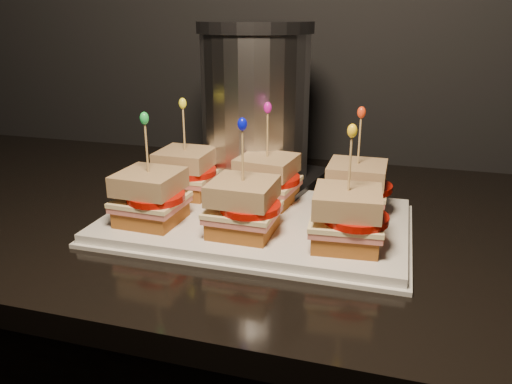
# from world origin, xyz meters

# --- Properties ---
(granite_slab) EXTENTS (2.65, 0.68, 0.03)m
(granite_slab) POSITION_xyz_m (0.44, 1.67, 0.92)
(granite_slab) COLOR black
(granite_slab) RESTS_ON cabinet
(platter) EXTENTS (0.43, 0.27, 0.02)m
(platter) POSITION_xyz_m (0.14, 1.61, 0.95)
(platter) COLOR white
(platter) RESTS_ON granite_slab
(platter_rim) EXTENTS (0.44, 0.28, 0.01)m
(platter_rim) POSITION_xyz_m (0.14, 1.61, 0.94)
(platter_rim) COLOR white
(platter_rim) RESTS_ON granite_slab
(sandwich_0_bread_bot) EXTENTS (0.08, 0.08, 0.02)m
(sandwich_0_bread_bot) POSITION_xyz_m (0.00, 1.67, 0.97)
(sandwich_0_bread_bot) COLOR #633212
(sandwich_0_bread_bot) RESTS_ON platter
(sandwich_0_ham) EXTENTS (0.09, 0.09, 0.01)m
(sandwich_0_ham) POSITION_xyz_m (0.00, 1.67, 0.98)
(sandwich_0_ham) COLOR #CD6262
(sandwich_0_ham) RESTS_ON sandwich_0_bread_bot
(sandwich_0_cheese) EXTENTS (0.09, 0.09, 0.01)m
(sandwich_0_cheese) POSITION_xyz_m (0.00, 1.67, 0.99)
(sandwich_0_cheese) COLOR #FAE7A4
(sandwich_0_cheese) RESTS_ON sandwich_0_ham
(sandwich_0_tomato) EXTENTS (0.08, 0.08, 0.01)m
(sandwich_0_tomato) POSITION_xyz_m (0.02, 1.66, 1.00)
(sandwich_0_tomato) COLOR #B00F05
(sandwich_0_tomato) RESTS_ON sandwich_0_cheese
(sandwich_0_bread_top) EXTENTS (0.08, 0.08, 0.03)m
(sandwich_0_bread_top) POSITION_xyz_m (0.00, 1.67, 1.02)
(sandwich_0_bread_top) COLOR #632B0D
(sandwich_0_bread_top) RESTS_ON sandwich_0_tomato
(sandwich_0_pick) EXTENTS (0.00, 0.00, 0.09)m
(sandwich_0_pick) POSITION_xyz_m (0.00, 1.67, 1.06)
(sandwich_0_pick) COLOR tan
(sandwich_0_pick) RESTS_ON sandwich_0_bread_top
(sandwich_0_frill) EXTENTS (0.01, 0.01, 0.02)m
(sandwich_0_frill) POSITION_xyz_m (0.00, 1.67, 1.10)
(sandwich_0_frill) COLOR yellow
(sandwich_0_frill) RESTS_ON sandwich_0_pick
(sandwich_1_bread_bot) EXTENTS (0.09, 0.09, 0.02)m
(sandwich_1_bread_bot) POSITION_xyz_m (0.14, 1.67, 0.97)
(sandwich_1_bread_bot) COLOR #633212
(sandwich_1_bread_bot) RESTS_ON platter
(sandwich_1_ham) EXTENTS (0.10, 0.10, 0.01)m
(sandwich_1_ham) POSITION_xyz_m (0.14, 1.67, 0.98)
(sandwich_1_ham) COLOR #CD6262
(sandwich_1_ham) RESTS_ON sandwich_1_bread_bot
(sandwich_1_cheese) EXTENTS (0.10, 0.10, 0.01)m
(sandwich_1_cheese) POSITION_xyz_m (0.14, 1.67, 0.99)
(sandwich_1_cheese) COLOR #FAE7A4
(sandwich_1_cheese) RESTS_ON sandwich_1_ham
(sandwich_1_tomato) EXTENTS (0.08, 0.08, 0.01)m
(sandwich_1_tomato) POSITION_xyz_m (0.15, 1.66, 1.00)
(sandwich_1_tomato) COLOR #B00F05
(sandwich_1_tomato) RESTS_ON sandwich_1_cheese
(sandwich_1_bread_top) EXTENTS (0.09, 0.09, 0.03)m
(sandwich_1_bread_top) POSITION_xyz_m (0.14, 1.67, 1.02)
(sandwich_1_bread_top) COLOR #632B0D
(sandwich_1_bread_top) RESTS_ON sandwich_1_tomato
(sandwich_1_pick) EXTENTS (0.00, 0.00, 0.09)m
(sandwich_1_pick) POSITION_xyz_m (0.14, 1.67, 1.06)
(sandwich_1_pick) COLOR tan
(sandwich_1_pick) RESTS_ON sandwich_1_bread_top
(sandwich_1_frill) EXTENTS (0.01, 0.01, 0.02)m
(sandwich_1_frill) POSITION_xyz_m (0.14, 1.67, 1.10)
(sandwich_1_frill) COLOR #C31298
(sandwich_1_frill) RESTS_ON sandwich_1_pick
(sandwich_2_bread_bot) EXTENTS (0.08, 0.08, 0.02)m
(sandwich_2_bread_bot) POSITION_xyz_m (0.28, 1.67, 0.97)
(sandwich_2_bread_bot) COLOR #633212
(sandwich_2_bread_bot) RESTS_ON platter
(sandwich_2_ham) EXTENTS (0.09, 0.09, 0.01)m
(sandwich_2_ham) POSITION_xyz_m (0.28, 1.67, 0.98)
(sandwich_2_ham) COLOR #CD6262
(sandwich_2_ham) RESTS_ON sandwich_2_bread_bot
(sandwich_2_cheese) EXTENTS (0.09, 0.09, 0.01)m
(sandwich_2_cheese) POSITION_xyz_m (0.28, 1.67, 0.99)
(sandwich_2_cheese) COLOR #FAE7A4
(sandwich_2_cheese) RESTS_ON sandwich_2_ham
(sandwich_2_tomato) EXTENTS (0.08, 0.08, 0.01)m
(sandwich_2_tomato) POSITION_xyz_m (0.29, 1.66, 1.00)
(sandwich_2_tomato) COLOR #B00F05
(sandwich_2_tomato) RESTS_ON sandwich_2_cheese
(sandwich_2_bread_top) EXTENTS (0.08, 0.08, 0.03)m
(sandwich_2_bread_top) POSITION_xyz_m (0.28, 1.67, 1.02)
(sandwich_2_bread_top) COLOR #632B0D
(sandwich_2_bread_top) RESTS_ON sandwich_2_tomato
(sandwich_2_pick) EXTENTS (0.00, 0.00, 0.09)m
(sandwich_2_pick) POSITION_xyz_m (0.28, 1.67, 1.06)
(sandwich_2_pick) COLOR tan
(sandwich_2_pick) RESTS_ON sandwich_2_bread_top
(sandwich_2_frill) EXTENTS (0.01, 0.01, 0.02)m
(sandwich_2_frill) POSITION_xyz_m (0.28, 1.67, 1.10)
(sandwich_2_frill) COLOR red
(sandwich_2_frill) RESTS_ON sandwich_2_pick
(sandwich_3_bread_bot) EXTENTS (0.08, 0.08, 0.02)m
(sandwich_3_bread_bot) POSITION_xyz_m (0.00, 1.55, 0.97)
(sandwich_3_bread_bot) COLOR #633212
(sandwich_3_bread_bot) RESTS_ON platter
(sandwich_3_ham) EXTENTS (0.09, 0.09, 0.01)m
(sandwich_3_ham) POSITION_xyz_m (0.00, 1.55, 0.98)
(sandwich_3_ham) COLOR #CD6262
(sandwich_3_ham) RESTS_ON sandwich_3_bread_bot
(sandwich_3_cheese) EXTENTS (0.09, 0.09, 0.01)m
(sandwich_3_cheese) POSITION_xyz_m (0.00, 1.55, 0.99)
(sandwich_3_cheese) COLOR #FAE7A4
(sandwich_3_cheese) RESTS_ON sandwich_3_ham
(sandwich_3_tomato) EXTENTS (0.08, 0.08, 0.01)m
(sandwich_3_tomato) POSITION_xyz_m (0.02, 1.54, 1.00)
(sandwich_3_tomato) COLOR #B00F05
(sandwich_3_tomato) RESTS_ON sandwich_3_cheese
(sandwich_3_bread_top) EXTENTS (0.09, 0.09, 0.03)m
(sandwich_3_bread_top) POSITION_xyz_m (0.00, 1.55, 1.02)
(sandwich_3_bread_top) COLOR #632B0D
(sandwich_3_bread_top) RESTS_ON sandwich_3_tomato
(sandwich_3_pick) EXTENTS (0.00, 0.00, 0.09)m
(sandwich_3_pick) POSITION_xyz_m (0.00, 1.55, 1.06)
(sandwich_3_pick) COLOR tan
(sandwich_3_pick) RESTS_ON sandwich_3_bread_top
(sandwich_3_frill) EXTENTS (0.01, 0.01, 0.02)m
(sandwich_3_frill) POSITION_xyz_m (0.00, 1.55, 1.10)
(sandwich_3_frill) COLOR green
(sandwich_3_frill) RESTS_ON sandwich_3_pick
(sandwich_4_bread_bot) EXTENTS (0.08, 0.08, 0.02)m
(sandwich_4_bread_bot) POSITION_xyz_m (0.14, 1.55, 0.97)
(sandwich_4_bread_bot) COLOR #633212
(sandwich_4_bread_bot) RESTS_ON platter
(sandwich_4_ham) EXTENTS (0.09, 0.09, 0.01)m
(sandwich_4_ham) POSITION_xyz_m (0.14, 1.55, 0.98)
(sandwich_4_ham) COLOR #CD6262
(sandwich_4_ham) RESTS_ON sandwich_4_bread_bot
(sandwich_4_cheese) EXTENTS (0.09, 0.09, 0.01)m
(sandwich_4_cheese) POSITION_xyz_m (0.14, 1.55, 0.99)
(sandwich_4_cheese) COLOR #FAE7A4
(sandwich_4_cheese) RESTS_ON sandwich_4_ham
(sandwich_4_tomato) EXTENTS (0.08, 0.08, 0.01)m
(sandwich_4_tomato) POSITION_xyz_m (0.15, 1.54, 1.00)
(sandwich_4_tomato) COLOR #B00F05
(sandwich_4_tomato) RESTS_ON sandwich_4_cheese
(sandwich_4_bread_top) EXTENTS (0.08, 0.08, 0.03)m
(sandwich_4_bread_top) POSITION_xyz_m (0.14, 1.55, 1.02)
(sandwich_4_bread_top) COLOR #632B0D
(sandwich_4_bread_top) RESTS_ON sandwich_4_tomato
(sandwich_4_pick) EXTENTS (0.00, 0.00, 0.09)m
(sandwich_4_pick) POSITION_xyz_m (0.14, 1.55, 1.06)
(sandwich_4_pick) COLOR tan
(sandwich_4_pick) RESTS_ON sandwich_4_bread_top
(sandwich_4_frill) EXTENTS (0.01, 0.01, 0.02)m
(sandwich_4_frill) POSITION_xyz_m (0.14, 1.55, 1.10)
(sandwich_4_frill) COLOR #070CDD
(sandwich_4_frill) RESTS_ON sandwich_4_pick
(sandwich_5_bread_bot) EXTENTS (0.09, 0.09, 0.02)m
(sandwich_5_bread_bot) POSITION_xyz_m (0.28, 1.55, 0.97)
(sandwich_5_bread_bot) COLOR #633212
(sandwich_5_bread_bot) RESTS_ON platter
(sandwich_5_ham) EXTENTS (0.10, 0.09, 0.01)m
(sandwich_5_ham) POSITION_xyz_m (0.28, 1.55, 0.98)
(sandwich_5_ham) COLOR #CD6262
(sandwich_5_ham) RESTS_ON sandwich_5_bread_bot
(sandwich_5_cheese) EXTENTS (0.10, 0.09, 0.01)m
(sandwich_5_cheese) POSITION_xyz_m (0.28, 1.55, 0.99)
(sandwich_5_cheese) COLOR #FAE7A4
(sandwich_5_cheese) RESTS_ON sandwich_5_ham
(sandwich_5_tomato) EXTENTS (0.08, 0.08, 0.01)m
(sandwich_5_tomato) POSITION_xyz_m (0.29, 1.54, 1.00)
(sandwich_5_tomato) COLOR #B00F05
(sandwich_5_tomato) RESTS_ON sandwich_5_cheese
(sandwich_5_bread_top) EXTENTS (0.09, 0.09, 0.03)m
(sandwich_5_bread_top) POSITION_xyz_m (0.28, 1.55, 1.02)
(sandwich_5_bread_top) COLOR #632B0D
(sandwich_5_bread_top) RESTS_ON sandwich_5_tomato
(sandwich_5_pick) EXTENTS (0.00, 0.00, 0.09)m
(sandwich_5_pick) POSITION_xyz_m (0.28, 1.55, 1.06)
(sandwich_5_pick) COLOR tan
(sandwich_5_pick) RESTS_ON sandwich_5_bread_top
(sandwich_5_frill) EXTENTS (0.01, 0.01, 0.02)m
(sandwich_5_frill) POSITION_xyz_m (0.28, 1.55, 1.10)
(sandwich_5_frill) COLOR yellow
(sandwich_5_frill) RESTS_ON sandwich_5_pick
(appliance_base) EXTENTS (0.25, 0.22, 0.03)m
(appliance_base) POSITION_xyz_m (0.09, 1.78, 0.95)
(appliance_base) COLOR #262628
(appliance_base) RESTS_ON granite_slab
(appliance_body) EXTENTS (0.18, 0.18, 0.24)m
(appliance_body) POSITION_xyz_m (0.09, 1.78, 1.09)
(appliance_body) COLOR silver
(appliance_body) RESTS_ON appliance_base
(appliance_lid) EXTENTS (0.19, 0.19, 0.02)m
(appliance_lid) POSITION_xyz_m (0.09, 1.78, 1.21)
(appliance_lid) COLOR #262628
(appliance_lid) RESTS_ON appliance_body
(appliance) EXTENTS (0.22, 0.18, 0.29)m
(appliance) POSITION_xyz_m (0.09, 1.78, 1.08)
(appliance) COLOR silver
(appliance) RESTS_ON granite_slab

